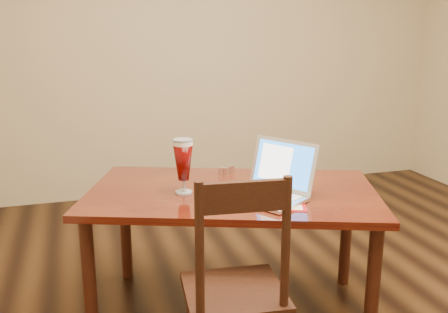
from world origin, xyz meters
name	(u,v)px	position (x,y,z in m)	size (l,w,h in m)	color
dining_table	(232,203)	(-0.42, 0.42, 0.60)	(1.63, 1.25, 0.94)	#551C0B
dining_chair	(236,290)	(-0.58, -0.14, 0.44)	(0.44, 0.42, 0.94)	#33160E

